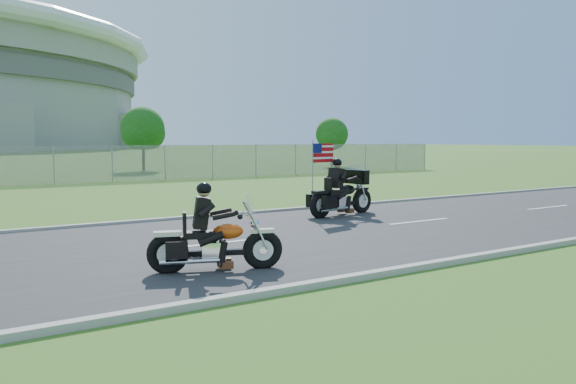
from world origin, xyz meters
TOP-DOWN VIEW (x-y plane):
  - ground at (0.00, 0.00)m, footprint 420.00×420.00m
  - road at (0.00, 0.00)m, footprint 120.00×8.00m
  - curb_north at (0.00, 4.05)m, footprint 120.00×0.18m
  - curb_south at (0.00, -4.05)m, footprint 120.00×0.18m
  - tree_fence_near at (6.04, 30.04)m, footprint 3.52×3.28m
  - tree_fence_far at (22.04, 28.03)m, footprint 3.08×2.87m
  - motorcycle_lead at (-3.31, -2.30)m, footprint 2.27×1.09m
  - motorcycle_follow at (2.99, 2.22)m, footprint 2.61×1.00m

SIDE VIEW (x-z plane):
  - ground at x=0.00m, z-range 0.00..0.00m
  - road at x=0.00m, z-range 0.00..0.04m
  - curb_north at x=0.00m, z-range -0.01..0.11m
  - curb_south at x=0.00m, z-range -0.01..0.11m
  - motorcycle_lead at x=-3.31m, z-range -0.29..1.29m
  - motorcycle_follow at x=2.99m, z-range -0.49..1.69m
  - tree_fence_far at x=22.04m, z-range 0.54..4.74m
  - tree_fence_near at x=6.04m, z-range 0.60..5.35m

